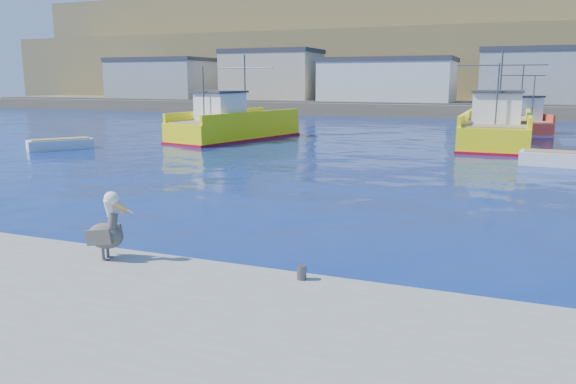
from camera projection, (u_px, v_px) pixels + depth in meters
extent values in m
plane|color=navy|center=(244.00, 244.00, 15.96)|extent=(260.00, 260.00, 0.00)
cylinder|color=#4C4C4C|center=(302.00, 272.00, 11.65)|extent=(0.20, 0.20, 0.30)
cube|color=brown|center=(463.00, 107.00, 81.40)|extent=(160.00, 30.00, 1.60)
cube|color=brown|center=(477.00, 72.00, 104.07)|extent=(180.00, 40.00, 14.00)
cube|color=brown|center=(484.00, 50.00, 121.31)|extent=(200.00, 40.00, 24.00)
cube|color=#2D2D2D|center=(456.00, 104.00, 71.21)|extent=(150.00, 5.00, 0.10)
cube|color=gray|center=(162.00, 80.00, 93.52)|extent=(16.00, 10.00, 6.00)
cube|color=#333338|center=(161.00, 60.00, 92.88)|extent=(16.32, 10.20, 0.60)
cube|color=tan|center=(272.00, 77.00, 86.17)|extent=(14.00, 9.00, 7.00)
cube|color=#333338|center=(272.00, 51.00, 85.42)|extent=(14.28, 9.18, 0.60)
cube|color=silver|center=(388.00, 82.00, 79.78)|extent=(18.00, 11.00, 5.50)
cube|color=#333338|center=(389.00, 60.00, 79.18)|extent=(18.36, 11.22, 0.60)
cube|color=gray|center=(542.00, 78.00, 72.42)|extent=(15.00, 10.00, 6.50)
cube|color=#333338|center=(544.00, 50.00, 71.73)|extent=(15.30, 10.20, 0.60)
cube|color=#FFF10E|center=(236.00, 130.00, 44.15)|extent=(6.62, 12.34, 1.53)
cube|color=#FFF10E|center=(254.00, 116.00, 42.89)|extent=(3.00, 11.22, 0.70)
cube|color=#FFF10E|center=(218.00, 114.00, 44.99)|extent=(3.00, 11.22, 0.70)
cube|color=maroon|center=(236.00, 139.00, 44.29)|extent=(6.76, 12.58, 0.25)
cube|color=#8C7251|center=(236.00, 119.00, 44.00)|extent=(6.21, 11.81, 0.10)
cube|color=white|center=(220.00, 106.00, 42.39)|extent=(3.37, 3.51, 2.00)
cube|color=#333338|center=(220.00, 92.00, 42.17)|extent=(3.64, 3.90, 0.15)
cylinder|color=#4C4C4C|center=(245.00, 87.00, 44.45)|extent=(0.15, 0.15, 5.00)
cylinder|color=#4C4C4C|center=(204.00, 95.00, 40.81)|extent=(0.12, 0.12, 4.00)
cylinder|color=#4C4C4C|center=(245.00, 68.00, 44.16)|extent=(5.34, 1.40, 0.08)
cube|color=#FFF10E|center=(496.00, 134.00, 40.23)|extent=(4.44, 12.66, 1.64)
cube|color=#FFF10E|center=(529.00, 118.00, 39.24)|extent=(0.34, 12.38, 0.70)
cube|color=#FFF10E|center=(468.00, 116.00, 40.76)|extent=(0.34, 12.38, 0.70)
cube|color=maroon|center=(496.00, 144.00, 40.38)|extent=(4.53, 12.91, 0.25)
cube|color=#8C7251|center=(497.00, 121.00, 40.06)|extent=(4.09, 12.15, 0.10)
cube|color=white|center=(497.00, 108.00, 38.13)|extent=(3.07, 3.18, 2.00)
cube|color=#333338|center=(499.00, 91.00, 37.92)|extent=(3.29, 3.56, 0.15)
cylinder|color=#4C4C4C|center=(500.00, 86.00, 40.73)|extent=(0.12, 0.12, 5.00)
cylinder|color=#4C4C4C|center=(497.00, 95.00, 36.23)|extent=(0.10, 0.10, 4.00)
cylinder|color=#4C4C4C|center=(502.00, 65.00, 40.43)|extent=(6.11, 0.12, 0.08)
cube|color=red|center=(522.00, 126.00, 50.89)|extent=(5.06, 8.14, 0.99)
cube|color=red|center=(538.00, 117.00, 50.63)|extent=(2.46, 7.17, 0.70)
cube|color=red|center=(507.00, 117.00, 50.81)|extent=(2.46, 7.17, 0.70)
cube|color=#8C7251|center=(522.00, 120.00, 50.78)|extent=(4.75, 7.78, 0.10)
cube|color=white|center=(528.00, 109.00, 49.46)|extent=(2.49, 2.43, 2.00)
cube|color=#333338|center=(529.00, 96.00, 49.24)|extent=(2.70, 2.69, 0.15)
cylinder|color=#4C4C4C|center=(522.00, 92.00, 51.05)|extent=(0.15, 0.15, 5.00)
cylinder|color=#4C4C4C|center=(533.00, 99.00, 48.16)|extent=(0.13, 0.13, 4.00)
cylinder|color=#4C4C4C|center=(523.00, 76.00, 50.75)|extent=(3.84, 1.30, 0.08)
cube|color=silver|center=(60.00, 146.00, 37.72)|extent=(3.58, 4.15, 0.82)
cube|color=#8C7251|center=(60.00, 139.00, 37.63)|extent=(3.09, 3.64, 0.08)
cube|color=silver|center=(564.00, 161.00, 30.30)|extent=(4.62, 1.99, 0.90)
cube|color=#8C7251|center=(565.00, 152.00, 30.20)|extent=(4.14, 1.61, 0.09)
cylinder|color=#595451|center=(103.00, 254.00, 12.91)|extent=(0.08, 0.08, 0.30)
cube|color=#595451|center=(106.00, 260.00, 12.93)|extent=(0.17, 0.14, 0.02)
cylinder|color=#595451|center=(108.00, 251.00, 13.10)|extent=(0.08, 0.08, 0.30)
cube|color=#595451|center=(110.00, 257.00, 13.11)|extent=(0.17, 0.14, 0.02)
ellipsoid|color=#38332D|center=(105.00, 236.00, 12.92)|extent=(0.94, 0.63, 0.60)
cube|color=#38332D|center=(99.00, 237.00, 12.70)|extent=(0.68, 0.15, 0.44)
cube|color=#38332D|center=(110.00, 232.00, 13.14)|extent=(0.68, 0.15, 0.44)
cube|color=#38332D|center=(91.00, 238.00, 13.03)|extent=(0.25, 0.19, 0.13)
cylinder|color=#38332D|center=(113.00, 223.00, 12.81)|extent=(0.24, 0.34, 0.48)
cylinder|color=white|center=(109.00, 207.00, 12.75)|extent=(0.23, 0.33, 0.45)
ellipsoid|color=white|center=(112.00, 198.00, 12.69)|extent=(0.39, 0.32, 0.30)
cone|color=gold|center=(123.00, 207.00, 12.66)|extent=(0.62, 0.23, 0.42)
cube|color=tan|center=(119.00, 208.00, 12.70)|extent=(0.37, 0.10, 0.26)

